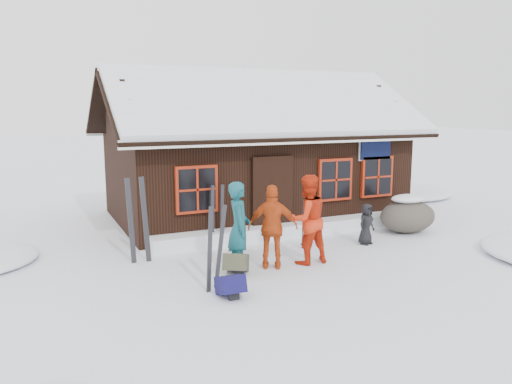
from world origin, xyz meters
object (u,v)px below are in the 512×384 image
Objects in this scene: skier_crouched at (366,224)px; ski_poles at (305,225)px; boulder at (408,215)px; skier_teal at (239,228)px; skier_orange_left at (307,219)px; skier_orange_right at (273,227)px; backpack_olive at (236,266)px; backpack_blue at (230,289)px; ski_pair_left at (215,249)px.

ski_poles is (-1.49, 0.36, 0.06)m from skier_crouched.
skier_crouched reaches higher than boulder.
ski_poles is (2.12, 1.04, -0.37)m from skier_teal.
skier_teal is at bearing -1.42° from skier_orange_left.
backpack_olive is at bearing 29.59° from skier_orange_right.
backpack_blue is at bearing 25.91° from skier_orange_left.
backpack_blue is (-2.76, -2.18, -0.40)m from ski_poles.
skier_orange_left reaches higher than skier_orange_right.
skier_teal reaches higher than skier_orange_right.
ski_pair_left is 1.03m from backpack_olive.
ski_poles is 2.50m from backpack_olive.
backpack_olive is (0.55, 1.07, 0.01)m from backpack_blue.
ski_poles reaches higher than skier_crouched.
skier_orange_right is at bearing 33.21° from backpack_olive.
backpack_blue is at bearing -103.55° from ski_pair_left.
ski_poles is (2.85, 1.66, -0.19)m from ski_pair_left.
skier_orange_left is at bearing -72.16° from skier_teal.
skier_crouched is at bearing -61.41° from skier_teal.
ski_pair_left is 0.79m from backpack_blue.
boulder is 1.31× the size of ski_poles.
skier_orange_right is (0.73, -0.02, -0.05)m from skier_teal.
backpack_blue is at bearing 65.79° from skier_orange_right.
backpack_olive is (-1.64, -0.06, -0.78)m from skier_orange_left.
skier_orange_left is at bearing 32.66° from backpack_olive.
skier_teal is at bearing 16.98° from ski_pair_left.
skier_orange_left is 0.82m from skier_orange_right.
skier_orange_left reaches higher than backpack_olive.
skier_teal is at bearing 25.14° from skier_orange_right.
backpack_olive is at bearing 0.72° from skier_orange_left.
boulder is 2.58× the size of backpack_olive.
ski_pair_left reaches higher than ski_poles.
ski_poles is (-3.22, -0.15, 0.10)m from boulder.
ski_pair_left is at bearing 179.45° from skier_crouched.
skier_teal is 1.55× the size of ski_poles.
ski_pair_left is 1.33× the size of ski_poles.
boulder is at bearing 2.60° from ski_poles.
skier_teal is 2.39m from ski_poles.
backpack_olive is at bearing 65.80° from backpack_blue.
skier_crouched is 4.54m from ski_pair_left.
ski_pair_left is at bearing 13.75° from skier_orange_left.
skier_teal is 1.19× the size of boulder.
skier_crouched is 3.79m from backpack_olive.
skier_orange_right is 2.88× the size of backpack_olive.
skier_crouched is 1.79× the size of backpack_blue.
ski_pair_left reaches higher than boulder.
backpack_blue is 0.92× the size of backpack_olive.
skier_orange_left is 1.20× the size of ski_pair_left.
boulder is (4.60, 1.21, -0.41)m from skier_orange_right.
ski_poles is at bearing -45.87° from skier_teal.
backpack_blue is (-4.25, -1.82, -0.35)m from skier_crouched.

